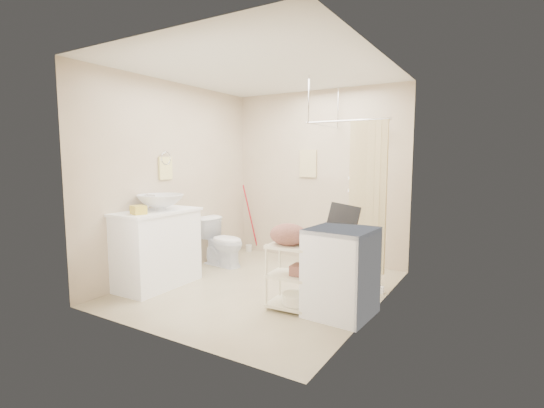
{
  "coord_description": "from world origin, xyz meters",
  "views": [
    {
      "loc": [
        2.54,
        -3.95,
        1.58
      ],
      "look_at": [
        0.0,
        0.25,
        1.01
      ],
      "focal_mm": 26.0,
      "sensor_mm": 36.0,
      "label": 1
    }
  ],
  "objects_px": {
    "vanity": "(157,248)",
    "washing_machine": "(341,272)",
    "laundry_rack": "(297,271)",
    "toilet": "(223,242)"
  },
  "relations": [
    {
      "from": "vanity",
      "to": "laundry_rack",
      "type": "relative_size",
      "value": 1.29
    },
    {
      "from": "vanity",
      "to": "toilet",
      "type": "distance_m",
      "value": 1.17
    },
    {
      "from": "vanity",
      "to": "laundry_rack",
      "type": "bearing_deg",
      "value": 4.48
    },
    {
      "from": "toilet",
      "to": "washing_machine",
      "type": "bearing_deg",
      "value": -105.49
    },
    {
      "from": "toilet",
      "to": "laundry_rack",
      "type": "relative_size",
      "value": 0.86
    },
    {
      "from": "vanity",
      "to": "laundry_rack",
      "type": "xyz_separation_m",
      "value": [
        1.87,
        0.18,
        -0.06
      ]
    },
    {
      "from": "vanity",
      "to": "washing_machine",
      "type": "bearing_deg",
      "value": 6.64
    },
    {
      "from": "vanity",
      "to": "washing_machine",
      "type": "distance_m",
      "value": 2.32
    },
    {
      "from": "washing_machine",
      "to": "laundry_rack",
      "type": "relative_size",
      "value": 1.07
    },
    {
      "from": "vanity",
      "to": "laundry_rack",
      "type": "height_order",
      "value": "vanity"
    }
  ]
}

